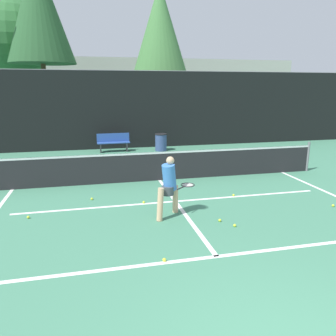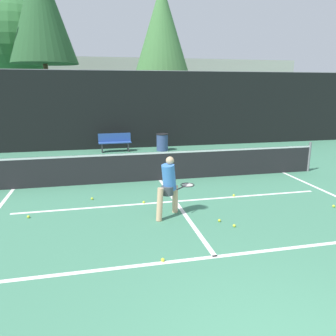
# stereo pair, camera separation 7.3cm
# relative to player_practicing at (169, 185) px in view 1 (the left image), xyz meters

# --- Properties ---
(court_baseline_near) EXTENTS (11.00, 0.10, 0.01)m
(court_baseline_near) POSITION_rel_player_practicing_xyz_m (0.39, -2.10, -0.77)
(court_baseline_near) COLOR white
(court_baseline_near) RESTS_ON ground
(court_service_line) EXTENTS (8.25, 0.10, 0.01)m
(court_service_line) POSITION_rel_player_practicing_xyz_m (0.39, 0.93, -0.77)
(court_service_line) COLOR white
(court_service_line) RESTS_ON ground
(court_center_mark) EXTENTS (0.10, 5.14, 0.01)m
(court_center_mark) POSITION_rel_player_practicing_xyz_m (0.39, 0.47, -0.77)
(court_center_mark) COLOR white
(court_center_mark) RESTS_ON ground
(court_sideline_right) EXTENTS (0.10, 6.14, 0.01)m
(court_sideline_right) POSITION_rel_player_practicing_xyz_m (4.90, 0.47, -0.77)
(court_sideline_right) COLOR white
(court_sideline_right) RESTS_ON ground
(net) EXTENTS (11.09, 0.09, 1.07)m
(net) POSITION_rel_player_practicing_xyz_m (0.39, 3.04, -0.26)
(net) COLOR slate
(net) RESTS_ON ground
(fence_back) EXTENTS (24.00, 0.06, 3.77)m
(fence_back) POSITION_rel_player_practicing_xyz_m (0.39, 9.18, 1.11)
(fence_back) COLOR black
(fence_back) RESTS_ON ground
(player_practicing) EXTENTS (1.12, 0.73, 1.44)m
(player_practicing) POSITION_rel_player_practicing_xyz_m (0.00, 0.00, 0.00)
(player_practicing) COLOR #DBAD84
(player_practicing) RESTS_ON ground
(tennis_ball_scattered_0) EXTENTS (0.07, 0.07, 0.07)m
(tennis_ball_scattered_0) POSITION_rel_player_practicing_xyz_m (-3.25, 0.57, -0.74)
(tennis_ball_scattered_0) COLOR #D1E033
(tennis_ball_scattered_0) RESTS_ON ground
(tennis_ball_scattered_1) EXTENTS (0.07, 0.07, 0.07)m
(tennis_ball_scattered_1) POSITION_rel_player_practicing_xyz_m (1.04, -0.62, -0.74)
(tennis_ball_scattered_1) COLOR #D1E033
(tennis_ball_scattered_1) RESTS_ON ground
(tennis_ball_scattered_2) EXTENTS (0.07, 0.07, 0.07)m
(tennis_ball_scattered_2) POSITION_rel_player_practicing_xyz_m (-0.46, 0.97, -0.74)
(tennis_ball_scattered_2) COLOR #D1E033
(tennis_ball_scattered_2) RESTS_ON ground
(tennis_ball_scattered_4) EXTENTS (0.07, 0.07, 0.07)m
(tennis_ball_scattered_4) POSITION_rel_player_practicing_xyz_m (4.24, -0.38, -0.74)
(tennis_ball_scattered_4) COLOR #D1E033
(tennis_ball_scattered_4) RESTS_ON ground
(tennis_ball_scattered_5) EXTENTS (0.07, 0.07, 0.07)m
(tennis_ball_scattered_5) POSITION_rel_player_practicing_xyz_m (-0.57, -2.05, -0.74)
(tennis_ball_scattered_5) COLOR #D1E033
(tennis_ball_scattered_5) RESTS_ON ground
(tennis_ball_scattered_6) EXTENTS (0.07, 0.07, 0.07)m
(tennis_ball_scattered_6) POSITION_rel_player_practicing_xyz_m (-1.80, 1.55, -0.74)
(tennis_ball_scattered_6) COLOR #D1E033
(tennis_ball_scattered_6) RESTS_ON ground
(tennis_ball_scattered_7) EXTENTS (0.07, 0.07, 0.07)m
(tennis_ball_scattered_7) POSITION_rel_player_practicing_xyz_m (2.09, 0.97, -0.74)
(tennis_ball_scattered_7) COLOR #D1E033
(tennis_ball_scattered_7) RESTS_ON ground
(tennis_ball_scattered_9) EXTENTS (0.07, 0.07, 0.07)m
(tennis_ball_scattered_9) POSITION_rel_player_practicing_xyz_m (1.26, -0.96, -0.74)
(tennis_ball_scattered_9) COLOR #D1E033
(tennis_ball_scattered_9) RESTS_ON ground
(courtside_bench) EXTENTS (1.53, 0.42, 0.86)m
(courtside_bench) POSITION_rel_player_practicing_xyz_m (-0.74, 8.35, -0.31)
(courtside_bench) COLOR #2D519E
(courtside_bench) RESTS_ON ground
(trash_bin) EXTENTS (0.57, 0.57, 0.82)m
(trash_bin) POSITION_rel_player_practicing_xyz_m (1.50, 8.11, -0.36)
(trash_bin) COLOR #384C7F
(trash_bin) RESTS_ON ground
(parked_car) EXTENTS (1.74, 4.43, 1.39)m
(parked_car) POSITION_rel_player_practicing_xyz_m (-4.39, 13.27, -0.19)
(parked_car) COLOR navy
(parked_car) RESTS_ON ground
(tree_west) EXTENTS (3.90, 3.90, 10.40)m
(tree_west) POSITION_rel_player_practicing_xyz_m (-4.32, 14.42, 6.57)
(tree_west) COLOR brown
(tree_west) RESTS_ON ground
(tree_mid) EXTENTS (4.85, 4.85, 8.53)m
(tree_mid) POSITION_rel_player_practicing_xyz_m (-6.26, 17.25, 5.32)
(tree_mid) COLOR brown
(tree_mid) RESTS_ON ground
(tree_east) EXTENTS (3.40, 3.40, 9.07)m
(tree_east) POSITION_rel_player_practicing_xyz_m (2.67, 13.79, 5.63)
(tree_east) COLOR brown
(tree_east) RESTS_ON ground
(building_far) EXTENTS (36.00, 2.40, 5.59)m
(building_far) POSITION_rel_player_practicing_xyz_m (0.39, 25.09, 2.02)
(building_far) COLOR #B2ADA3
(building_far) RESTS_ON ground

